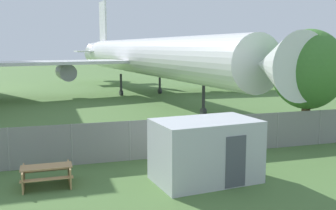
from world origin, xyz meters
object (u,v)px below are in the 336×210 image
airplane (145,57)px  portable_cabin (206,150)px  tree_near_hangar (308,70)px  picnic_bench_open_grass (47,173)px

airplane → portable_cabin: 26.79m
portable_cabin → tree_near_hangar: tree_near_hangar is taller
picnic_bench_open_grass → tree_near_hangar: tree_near_hangar is taller
picnic_bench_open_grass → airplane: bearing=68.4°
picnic_bench_open_grass → tree_near_hangar: size_ratio=0.31×
portable_cabin → tree_near_hangar: (7.70, 4.39, 2.71)m
airplane → tree_near_hangar: size_ratio=7.66×
portable_cabin → picnic_bench_open_grass: 6.00m
airplane → picnic_bench_open_grass: 27.28m
picnic_bench_open_grass → tree_near_hangar: 14.33m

